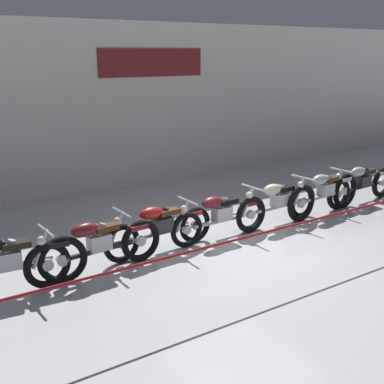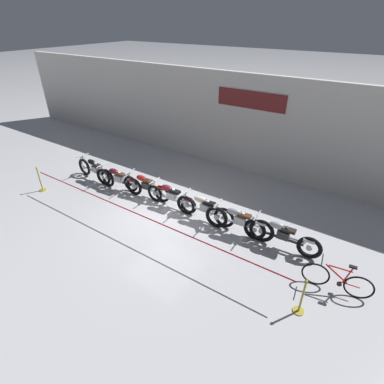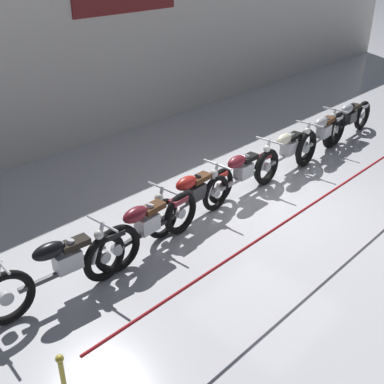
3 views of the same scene
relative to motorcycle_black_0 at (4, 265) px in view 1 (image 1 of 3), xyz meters
name	(u,v)px [view 1 (image 1 of 3)]	position (x,y,z in m)	size (l,w,h in m)	color
ground_plane	(246,249)	(4.04, -0.56, -0.48)	(120.00, 120.00, 0.00)	silver
back_wall	(121,107)	(4.04, 4.56, 1.62)	(28.00, 0.29, 4.20)	silver
motorcycle_black_0	(4,265)	(0.00, 0.00, 0.00)	(2.42, 0.62, 0.97)	black
motorcycle_maroon_1	(96,246)	(1.39, -0.04, -0.01)	(2.36, 0.62, 0.95)	black
motorcycle_red_2	(160,228)	(2.67, 0.18, -0.02)	(2.22, 0.62, 0.92)	black
motorcycle_maroon_3	(219,216)	(3.94, 0.13, -0.02)	(2.19, 0.62, 0.91)	black
motorcycle_cream_4	(278,203)	(5.40, 0.10, -0.01)	(2.24, 0.62, 0.95)	black
motorcycle_silver_5	(324,193)	(6.71, 0.05, 0.00)	(2.34, 0.62, 0.98)	black
motorcycle_silver_6	(361,184)	(8.08, 0.15, -0.02)	(2.41, 0.62, 0.95)	black
stanchion_far_left	(227,251)	(2.65, -1.83, 0.25)	(10.36, 0.28, 1.05)	gold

